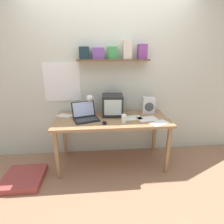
{
  "coord_description": "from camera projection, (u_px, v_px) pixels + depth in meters",
  "views": [
    {
      "loc": [
        -0.21,
        -2.36,
        1.65
      ],
      "look_at": [
        0.0,
        0.0,
        0.85
      ],
      "focal_mm": 28.0,
      "sensor_mm": 36.0,
      "label": 1
    }
  ],
  "objects": [
    {
      "name": "ground_plane",
      "position": [
        112.0,
        162.0,
        2.78
      ],
      "size": [
        12.0,
        12.0,
        0.0
      ],
      "primitive_type": "plane",
      "color": "#A17656"
    },
    {
      "name": "back_wall",
      "position": [
        110.0,
        76.0,
        2.74
      ],
      "size": [
        5.6,
        0.24,
        2.6
      ],
      "color": "silver",
      "rests_on": "ground_plane"
    },
    {
      "name": "corner_desk",
      "position": [
        112.0,
        123.0,
        2.56
      ],
      "size": [
        1.65,
        0.71,
        0.75
      ],
      "color": "#9E764E",
      "rests_on": "ground_plane"
    },
    {
      "name": "crt_monitor",
      "position": [
        113.0,
        105.0,
        2.63
      ],
      "size": [
        0.32,
        0.33,
        0.32
      ],
      "rotation": [
        0.0,
        0.0,
        -0.06
      ],
      "color": "#232326",
      "rests_on": "corner_desk"
    },
    {
      "name": "laptop",
      "position": [
        85.0,
        115.0,
        2.5
      ],
      "size": [
        0.42,
        0.39,
        0.23
      ],
      "rotation": [
        0.0,
        0.0,
        0.32
      ],
      "color": "black",
      "rests_on": "corner_desk"
    },
    {
      "name": "desk_lamp",
      "position": [
        90.0,
        101.0,
        2.62
      ],
      "size": [
        0.14,
        0.18,
        0.32
      ],
      "rotation": [
        0.0,
        0.0,
        0.37
      ],
      "color": "white",
      "rests_on": "corner_desk"
    },
    {
      "name": "juice_glass",
      "position": [
        124.0,
        119.0,
        2.35
      ],
      "size": [
        0.06,
        0.06,
        0.13
      ],
      "color": "white",
      "rests_on": "corner_desk"
    },
    {
      "name": "space_heater",
      "position": [
        149.0,
        105.0,
        2.75
      ],
      "size": [
        0.19,
        0.13,
        0.25
      ],
      "rotation": [
        0.0,
        0.0,
        -0.11
      ],
      "color": "white",
      "rests_on": "corner_desk"
    },
    {
      "name": "computer_mouse",
      "position": [
        104.0,
        123.0,
        2.34
      ],
      "size": [
        0.07,
        0.11,
        0.03
      ],
      "rotation": [
        0.0,
        0.0,
        0.09
      ],
      "color": "black",
      "rests_on": "corner_desk"
    },
    {
      "name": "printed_handout",
      "position": [
        159.0,
        123.0,
        2.37
      ],
      "size": [
        0.31,
        0.26,
        0.0
      ],
      "rotation": [
        0.0,
        0.0,
        0.49
      ],
      "color": "white",
      "rests_on": "corner_desk"
    },
    {
      "name": "loose_paper_near_laptop",
      "position": [
        148.0,
        119.0,
        2.52
      ],
      "size": [
        0.31,
        0.24,
        0.0
      ],
      "rotation": [
        0.0,
        0.0,
        0.17
      ],
      "color": "silver",
      "rests_on": "corner_desk"
    },
    {
      "name": "loose_paper_near_monitor",
      "position": [
        132.0,
        118.0,
        2.56
      ],
      "size": [
        0.29,
        0.22,
        0.0
      ],
      "rotation": [
        0.0,
        0.0,
        0.12
      ],
      "color": "silver",
      "rests_on": "corner_desk"
    },
    {
      "name": "open_notebook",
      "position": [
        65.0,
        116.0,
        2.65
      ],
      "size": [
        0.26,
        0.22,
        0.0
      ],
      "rotation": [
        0.0,
        0.0,
        -0.4
      ],
      "color": "silver",
      "rests_on": "corner_desk"
    },
    {
      "name": "floor_cushion",
      "position": [
        24.0,
        178.0,
        2.36
      ],
      "size": [
        0.52,
        0.52,
        0.08
      ],
      "color": "#A6433E",
      "rests_on": "ground_plane"
    }
  ]
}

